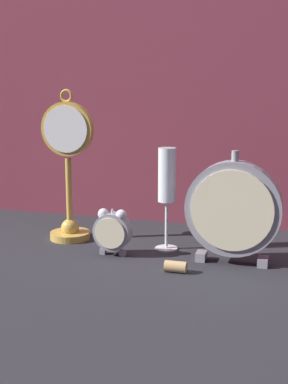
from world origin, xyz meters
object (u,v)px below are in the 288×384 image
at_px(mantel_clock_silver, 233,209).
at_px(champagne_flute, 167,183).
at_px(pocket_watch_on_stand, 68,173).
at_px(wine_cork, 176,267).
at_px(alarm_clock_twin_bell, 112,230).

height_order(mantel_clock_silver, champagne_flute, mantel_clock_silver).
height_order(pocket_watch_on_stand, mantel_clock_silver, pocket_watch_on_stand).
relative_size(pocket_watch_on_stand, wine_cork, 8.13).
height_order(champagne_flute, wine_cork, champagne_flute).
distance_m(alarm_clock_twin_bell, mantel_clock_silver, 0.25).
distance_m(mantel_clock_silver, champagne_flute, 0.16).
bearing_deg(mantel_clock_silver, champagne_flute, 159.84).
distance_m(pocket_watch_on_stand, mantel_clock_silver, 0.39).
xyz_separation_m(mantel_clock_silver, champagne_flute, (-0.15, 0.05, 0.04)).
height_order(mantel_clock_silver, wine_cork, mantel_clock_silver).
distance_m(champagne_flute, wine_cork, 0.20).
height_order(pocket_watch_on_stand, champagne_flute, pocket_watch_on_stand).
xyz_separation_m(alarm_clock_twin_bell, champagne_flute, (0.10, 0.07, 0.09)).
relative_size(alarm_clock_twin_bell, mantel_clock_silver, 0.44).
distance_m(pocket_watch_on_stand, champagne_flute, 0.23).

